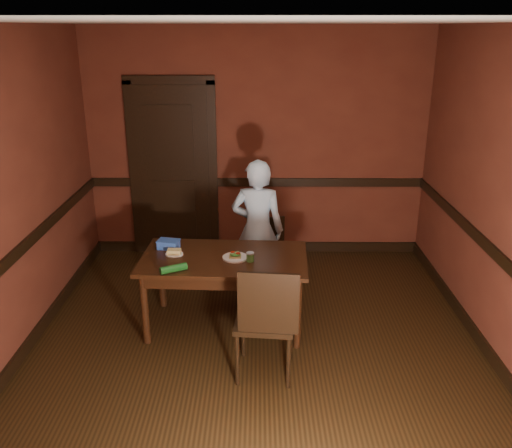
{
  "coord_description": "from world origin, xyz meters",
  "views": [
    {
      "loc": [
        0.02,
        -4.08,
        2.67
      ],
      "look_at": [
        0.0,
        0.35,
        1.05
      ],
      "focal_mm": 38.0,
      "sensor_mm": 36.0,
      "label": 1
    }
  ],
  "objects_px": {
    "dining_table": "(225,292)",
    "person": "(258,230)",
    "cheese_saucer": "(174,253)",
    "chair_near": "(265,318)",
    "chair_far": "(261,262)",
    "sandwich_plate": "(235,257)",
    "food_tub": "(169,244)",
    "sauce_jar": "(250,257)"
  },
  "relations": [
    {
      "from": "person",
      "to": "sauce_jar",
      "type": "relative_size",
      "value": 17.58
    },
    {
      "from": "dining_table",
      "to": "chair_near",
      "type": "relative_size",
      "value": 1.52
    },
    {
      "from": "sauce_jar",
      "to": "cheese_saucer",
      "type": "xyz_separation_m",
      "value": [
        -0.7,
        0.14,
        -0.02
      ]
    },
    {
      "from": "dining_table",
      "to": "sauce_jar",
      "type": "xyz_separation_m",
      "value": [
        0.24,
        -0.09,
        0.39
      ]
    },
    {
      "from": "chair_far",
      "to": "person",
      "type": "height_order",
      "value": "person"
    },
    {
      "from": "sauce_jar",
      "to": "cheese_saucer",
      "type": "bearing_deg",
      "value": 168.38
    },
    {
      "from": "sandwich_plate",
      "to": "person",
      "type": "bearing_deg",
      "value": 73.01
    },
    {
      "from": "sandwich_plate",
      "to": "sauce_jar",
      "type": "bearing_deg",
      "value": -24.77
    },
    {
      "from": "chair_near",
      "to": "food_tub",
      "type": "relative_size",
      "value": 4.42
    },
    {
      "from": "sandwich_plate",
      "to": "cheese_saucer",
      "type": "distance_m",
      "value": 0.57
    },
    {
      "from": "person",
      "to": "food_tub",
      "type": "relative_size",
      "value": 6.56
    },
    {
      "from": "chair_near",
      "to": "person",
      "type": "distance_m",
      "value": 1.38
    },
    {
      "from": "dining_table",
      "to": "chair_far",
      "type": "xyz_separation_m",
      "value": [
        0.34,
        0.52,
        0.07
      ]
    },
    {
      "from": "dining_table",
      "to": "person",
      "type": "height_order",
      "value": "person"
    },
    {
      "from": "chair_far",
      "to": "sandwich_plate",
      "type": "relative_size",
      "value": 3.62
    },
    {
      "from": "sauce_jar",
      "to": "food_tub",
      "type": "relative_size",
      "value": 0.37
    },
    {
      "from": "dining_table",
      "to": "person",
      "type": "distance_m",
      "value": 0.79
    },
    {
      "from": "chair_near",
      "to": "sandwich_plate",
      "type": "xyz_separation_m",
      "value": [
        -0.26,
        0.7,
        0.23
      ]
    },
    {
      "from": "sandwich_plate",
      "to": "food_tub",
      "type": "bearing_deg",
      "value": 160.42
    },
    {
      "from": "chair_far",
      "to": "sauce_jar",
      "type": "xyz_separation_m",
      "value": [
        -0.1,
        -0.62,
        0.33
      ]
    },
    {
      "from": "chair_far",
      "to": "chair_near",
      "type": "relative_size",
      "value": 0.85
    },
    {
      "from": "sandwich_plate",
      "to": "food_tub",
      "type": "relative_size",
      "value": 1.04
    },
    {
      "from": "chair_near",
      "to": "person",
      "type": "height_order",
      "value": "person"
    },
    {
      "from": "sandwich_plate",
      "to": "sauce_jar",
      "type": "distance_m",
      "value": 0.15
    },
    {
      "from": "chair_far",
      "to": "person",
      "type": "relative_size",
      "value": 0.57
    },
    {
      "from": "dining_table",
      "to": "food_tub",
      "type": "xyz_separation_m",
      "value": [
        -0.53,
        0.19,
        0.39
      ]
    },
    {
      "from": "person",
      "to": "dining_table",
      "type": "bearing_deg",
      "value": 72.12
    },
    {
      "from": "dining_table",
      "to": "cheese_saucer",
      "type": "distance_m",
      "value": 0.59
    },
    {
      "from": "dining_table",
      "to": "chair_near",
      "type": "xyz_separation_m",
      "value": [
        0.37,
        -0.73,
        0.14
      ]
    },
    {
      "from": "cheese_saucer",
      "to": "sandwich_plate",
      "type": "bearing_deg",
      "value": -8.19
    },
    {
      "from": "person",
      "to": "sandwich_plate",
      "type": "bearing_deg",
      "value": 81.09
    },
    {
      "from": "sauce_jar",
      "to": "cheese_saucer",
      "type": "height_order",
      "value": "sauce_jar"
    },
    {
      "from": "person",
      "to": "sandwich_plate",
      "type": "distance_m",
      "value": 0.68
    },
    {
      "from": "dining_table",
      "to": "sauce_jar",
      "type": "distance_m",
      "value": 0.47
    },
    {
      "from": "cheese_saucer",
      "to": "chair_near",
      "type": "bearing_deg",
      "value": -43.38
    },
    {
      "from": "chair_near",
      "to": "cheese_saucer",
      "type": "relative_size",
      "value": 6.05
    },
    {
      "from": "chair_near",
      "to": "sauce_jar",
      "type": "distance_m",
      "value": 0.7
    },
    {
      "from": "dining_table",
      "to": "cheese_saucer",
      "type": "bearing_deg",
      "value": 176.61
    },
    {
      "from": "food_tub",
      "to": "person",
      "type": "bearing_deg",
      "value": 38.8
    },
    {
      "from": "chair_near",
      "to": "person",
      "type": "xyz_separation_m",
      "value": [
        -0.06,
        1.35,
        0.24
      ]
    },
    {
      "from": "chair_far",
      "to": "chair_near",
      "type": "distance_m",
      "value": 1.26
    },
    {
      "from": "chair_near",
      "to": "sauce_jar",
      "type": "xyz_separation_m",
      "value": [
        -0.13,
        0.64,
        0.25
      ]
    }
  ]
}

